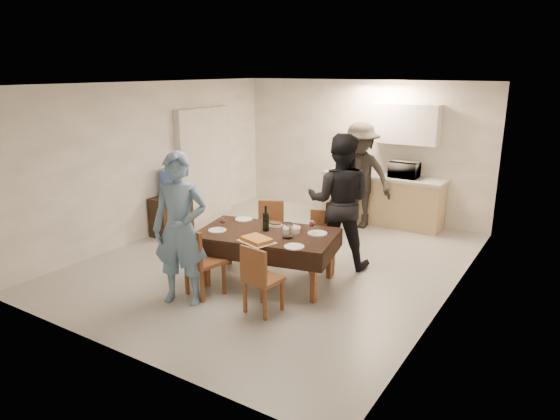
{
  "coord_description": "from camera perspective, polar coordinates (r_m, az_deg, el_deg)",
  "views": [
    {
      "loc": [
        3.78,
        -5.95,
        2.8
      ],
      "look_at": [
        0.22,
        -0.3,
        0.9
      ],
      "focal_mm": 32.0,
      "sensor_mm": 36.0,
      "label": 1
    }
  ],
  "objects": [
    {
      "name": "person_far",
      "position": [
        7.17,
        6.81,
        0.99
      ],
      "size": [
        1.13,
        1.0,
        1.94
      ],
      "primitive_type": "imported",
      "rotation": [
        0.0,
        0.0,
        3.47
      ],
      "color": "black",
      "rests_on": "floor"
    },
    {
      "name": "wine_glass_c",
      "position": [
        6.95,
        -1.52,
        -0.94
      ],
      "size": [
        0.08,
        0.08,
        0.17
      ],
      "primitive_type": null,
      "color": "white",
      "rests_on": "dining_table"
    },
    {
      "name": "plate_far_right",
      "position": [
        6.58,
        4.3,
        -2.68
      ],
      "size": [
        0.26,
        0.26,
        0.01
      ],
      "primitive_type": "cylinder",
      "color": "white",
      "rests_on": "dining_table"
    },
    {
      "name": "ceiling",
      "position": [
        7.05,
        -0.22,
        14.25
      ],
      "size": [
        5.0,
        6.0,
        0.02
      ],
      "primitive_type": "cube",
      "color": "white",
      "rests_on": "wall_back"
    },
    {
      "name": "wine_bottle",
      "position": [
        6.64,
        -1.64,
        -0.96
      ],
      "size": [
        0.09,
        0.09,
        0.34
      ],
      "primitive_type": null,
      "color": "black",
      "rests_on": "dining_table"
    },
    {
      "name": "stub_partition",
      "position": [
        9.62,
        -8.61,
        5.22
      ],
      "size": [
        0.15,
        1.4,
        2.1
      ],
      "primitive_type": "cube",
      "color": "silver",
      "rests_on": "floor"
    },
    {
      "name": "plate_near_right",
      "position": [
        6.09,
        1.63,
        -4.21
      ],
      "size": [
        0.25,
        0.25,
        0.01
      ],
      "primitive_type": "cylinder",
      "color": "white",
      "rests_on": "dining_table"
    },
    {
      "name": "wall_front",
      "position": [
        5.02,
        -18.91,
        -2.4
      ],
      "size": [
        5.0,
        0.02,
        2.6
      ],
      "primitive_type": "cube",
      "color": "white",
      "rests_on": "floor"
    },
    {
      "name": "savoury_tart",
      "position": [
        6.27,
        -2.68,
        -3.41
      ],
      "size": [
        0.51,
        0.44,
        0.05
      ],
      "primitive_type": "cube",
      "rotation": [
        0.0,
        0.0,
        -0.3
      ],
      "color": "#D3843E",
      "rests_on": "dining_table"
    },
    {
      "name": "water_pitcher",
      "position": [
        6.38,
        0.85,
        -2.36
      ],
      "size": [
        0.13,
        0.13,
        0.2
      ],
      "primitive_type": "cylinder",
      "color": "white",
      "rests_on": "dining_table"
    },
    {
      "name": "chair_far_right",
      "position": [
        7.02,
        4.61,
        -3.13
      ],
      "size": [
        0.51,
        0.53,
        0.46
      ],
      "rotation": [
        0.0,
        0.0,
        3.57
      ],
      "color": "brown",
      "rests_on": "floor"
    },
    {
      "name": "microwave",
      "position": [
        9.24,
        14.03,
        4.49
      ],
      "size": [
        0.51,
        0.34,
        0.28
      ],
      "primitive_type": "imported",
      "rotation": [
        0.0,
        0.0,
        3.14
      ],
      "color": "white",
      "rests_on": "kitchen_worktop"
    },
    {
      "name": "console",
      "position": [
        8.91,
        -12.31,
        -0.52
      ],
      "size": [
        0.37,
        0.74,
        0.68
      ],
      "primitive_type": "cube",
      "color": "black",
      "rests_on": "floor"
    },
    {
      "name": "chair_near_left",
      "position": [
        6.32,
        -9.16,
        -5.12
      ],
      "size": [
        0.5,
        0.51,
        0.49
      ],
      "rotation": [
        0.0,
        0.0,
        -0.24
      ],
      "color": "brown",
      "rests_on": "floor"
    },
    {
      "name": "salad_bowl",
      "position": [
        6.61,
        1.52,
        -2.27
      ],
      "size": [
        0.19,
        0.19,
        0.08
      ],
      "primitive_type": "cylinder",
      "color": "white",
      "rests_on": "dining_table"
    },
    {
      "name": "chair_near_right",
      "position": [
        5.82,
        -2.35,
        -7.23
      ],
      "size": [
        0.43,
        0.43,
        0.46
      ],
      "rotation": [
        0.0,
        0.0,
        -0.12
      ],
      "color": "brown",
      "rests_on": "floor"
    },
    {
      "name": "dining_table",
      "position": [
        6.64,
        -1.51,
        -2.83
      ],
      "size": [
        1.98,
        1.41,
        0.7
      ],
      "rotation": [
        0.0,
        0.0,
        0.21
      ],
      "color": "black",
      "rests_on": "floor"
    },
    {
      "name": "kitchen_worktop",
      "position": [
        9.39,
        11.76,
        3.78
      ],
      "size": [
        2.24,
        0.64,
        0.05
      ],
      "primitive_type": "cube",
      "color": "#B4B4AF",
      "rests_on": "kitchen_base_cabinet"
    },
    {
      "name": "wall_left",
      "position": [
        8.78,
        -14.2,
        5.55
      ],
      "size": [
        0.02,
        6.0,
        2.6
      ],
      "primitive_type": "cube",
      "color": "white",
      "rests_on": "floor"
    },
    {
      "name": "floor",
      "position": [
        7.58,
        -0.2,
        -5.8
      ],
      "size": [
        5.0,
        6.0,
        0.02
      ],
      "primitive_type": "cube",
      "color": "#A5A6A1",
      "rests_on": "ground"
    },
    {
      "name": "kitchen_base_cabinet",
      "position": [
        9.49,
        11.6,
        1.09
      ],
      "size": [
        2.2,
        0.6,
        0.86
      ],
      "primitive_type": "cube",
      "color": "tan",
      "rests_on": "floor"
    },
    {
      "name": "wall_right",
      "position": [
        6.26,
        19.48,
        1.09
      ],
      "size": [
        0.02,
        6.0,
        2.6
      ],
      "primitive_type": "cube",
      "color": "white",
      "rests_on": "floor"
    },
    {
      "name": "water_jug",
      "position": [
        8.77,
        -12.53,
        3.08
      ],
      "size": [
        0.31,
        0.31,
        0.47
      ],
      "primitive_type": "cylinder",
      "color": "#426BC7",
      "rests_on": "console"
    },
    {
      "name": "wine_glass_a",
      "position": [
        6.72,
        -6.61,
        -1.6
      ],
      "size": [
        0.08,
        0.08,
        0.18
      ],
      "primitive_type": null,
      "color": "white",
      "rests_on": "dining_table"
    },
    {
      "name": "person_kitchen",
      "position": [
        9.07,
        9.06,
        3.9
      ],
      "size": [
        1.22,
        0.7,
        1.9
      ],
      "primitive_type": "imported",
      "color": "black",
      "rests_on": "floor"
    },
    {
      "name": "wall_back",
      "position": [
        9.83,
        9.27,
        6.89
      ],
      "size": [
        5.0,
        0.02,
        2.6
      ],
      "primitive_type": "cube",
      "color": "white",
      "rests_on": "floor"
    },
    {
      "name": "mushroom_dish",
      "position": [
        6.87,
        -0.57,
        -1.73
      ],
      "size": [
        0.2,
        0.2,
        0.03
      ],
      "primitive_type": "cylinder",
      "color": "white",
      "rests_on": "dining_table"
    },
    {
      "name": "wine_glass_b",
      "position": [
        6.53,
        3.72,
        -1.96
      ],
      "size": [
        0.09,
        0.09,
        0.2
      ],
      "primitive_type": null,
      "color": "white",
      "rests_on": "dining_table"
    },
    {
      "name": "plate_far_left",
      "position": [
        7.19,
        -4.17,
        -1.06
      ],
      "size": [
        0.25,
        0.25,
        0.01
      ],
      "primitive_type": "cylinder",
      "color": "white",
      "rests_on": "dining_table"
    },
    {
      "name": "person_near",
      "position": [
        6.11,
        -11.34,
        -2.19
      ],
      "size": [
        0.8,
        0.67,
        1.88
      ],
      "primitive_type": "imported",
      "rotation": [
        0.0,
        0.0,
        0.37
      ],
      "color": "#5F84A6",
      "rests_on": "floor"
    },
    {
      "name": "plate_near_left",
      "position": [
        6.74,
        -7.18,
        -2.31
      ],
      "size": [
        0.24,
        0.24,
        0.01
      ],
      "primitive_type": "cylinder",
      "color": "white",
      "rests_on": "dining_table"
    },
    {
      "name": "upper_cabinet",
      "position": [
        9.28,
        14.16,
        9.53
      ],
      "size": [
        1.2,
        0.34,
        0.7
      ],
      "primitive_type": "cube",
      "color": "white",
      "rests_on": "wall_back"
    },
    {
      "name": "chair_far_left",
      "position": [
        7.45,
        -1.53,
        -1.89
      ],
      "size": [
        0.52,
        0.54,
        0.47
      ],
      "rotation": [
        0.0,
        0.0,
        3.6
      ],
      "color": "brown",
      "rests_on": "floor"
    }
  ]
}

